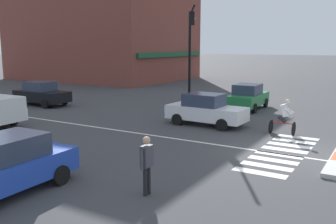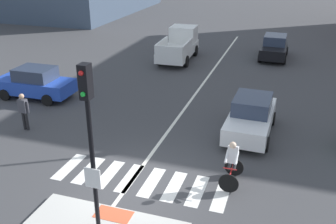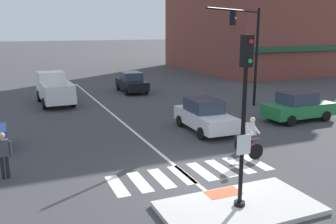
{
  "view_description": "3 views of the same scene",
  "coord_description": "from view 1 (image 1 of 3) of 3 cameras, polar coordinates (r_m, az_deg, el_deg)",
  "views": [
    {
      "loc": [
        -14.45,
        -3.22,
        4.12
      ],
      "look_at": [
        -0.39,
        5.25,
        1.2
      ],
      "focal_mm": 40.36,
      "sensor_mm": 36.0,
      "label": 1
    },
    {
      "loc": [
        4.34,
        -9.95,
        7.39
      ],
      "look_at": [
        -0.19,
        3.91,
        1.03
      ],
      "focal_mm": 40.89,
      "sensor_mm": 36.0,
      "label": 2
    },
    {
      "loc": [
        -5.68,
        -10.77,
        5.13
      ],
      "look_at": [
        0.25,
        3.11,
        1.66
      ],
      "focal_mm": 39.02,
      "sensor_mm": 36.0,
      "label": 3
    }
  ],
  "objects": [
    {
      "name": "traffic_light_mast",
      "position": [
        25.44,
        3.41,
        10.5
      ],
      "size": [
        5.7,
        3.33,
        6.39
      ],
      "color": "black",
      "rests_on": "ground"
    },
    {
      "name": "lane_centre_line",
      "position": [
        19.81,
        -11.67,
        -2.11
      ],
      "size": [
        0.14,
        28.0,
        0.01
      ],
      "primitive_type": "cube",
      "color": "silver",
      "rests_on": "ground"
    },
    {
      "name": "cyclist",
      "position": [
        18.22,
        17.14,
        -0.63
      ],
      "size": [
        0.67,
        1.1,
        1.68
      ],
      "color": "black",
      "rests_on": "ground"
    },
    {
      "name": "crosswalk_stripe_h",
      "position": [
        18.08,
        19.04,
        -3.63
      ],
      "size": [
        0.44,
        1.8,
        0.01
      ],
      "primitive_type": "cube",
      "color": "silver",
      "rests_on": "ground"
    },
    {
      "name": "crosswalk_stripe_b",
      "position": [
        13.57,
        14.67,
        -7.9
      ],
      "size": [
        0.44,
        1.8,
        0.01
      ],
      "primitive_type": "cube",
      "color": "silver",
      "rests_on": "ground"
    },
    {
      "name": "car_black_eastbound_distant",
      "position": [
        27.56,
        -18.57,
        2.66
      ],
      "size": [
        1.89,
        4.12,
        1.64
      ],
      "color": "black",
      "rests_on": "ground"
    },
    {
      "name": "ground_plane",
      "position": [
        15.36,
        17.92,
        -5.97
      ],
      "size": [
        300.0,
        300.0,
        0.0
      ],
      "primitive_type": "plane",
      "color": "#3D3D3F"
    },
    {
      "name": "crosswalk_stripe_f",
      "position": [
        16.56,
        17.86,
        -4.8
      ],
      "size": [
        0.44,
        1.8,
        0.01
      ],
      "primitive_type": "cube",
      "color": "silver",
      "rests_on": "ground"
    },
    {
      "name": "car_white_eastbound_mid",
      "position": [
        19.69,
        5.74,
        0.36
      ],
      "size": [
        1.93,
        4.15,
        1.64
      ],
      "color": "white",
      "rests_on": "ground"
    },
    {
      "name": "crosswalk_stripe_c",
      "position": [
        14.31,
        15.6,
        -7.01
      ],
      "size": [
        0.44,
        1.8,
        0.01
      ],
      "primitive_type": "cube",
      "color": "silver",
      "rests_on": "ground"
    },
    {
      "name": "crosswalk_stripe_a",
      "position": [
        12.84,
        13.64,
        -8.9
      ],
      "size": [
        0.44,
        1.8,
        0.01
      ],
      "primitive_type": "cube",
      "color": "silver",
      "rests_on": "ground"
    },
    {
      "name": "building_corner_left",
      "position": [
        48.33,
        -9.92,
        14.3
      ],
      "size": [
        15.03,
        20.2,
        15.55
      ],
      "color": "brown",
      "rests_on": "ground"
    },
    {
      "name": "car_blue_cross_left",
      "position": [
        11.52,
        -23.34,
        -7.45
      ],
      "size": [
        4.13,
        1.91,
        1.64
      ],
      "color": "#2347B7",
      "rests_on": "ground"
    },
    {
      "name": "crosswalk_stripe_g",
      "position": [
        17.32,
        18.48,
        -4.19
      ],
      "size": [
        0.44,
        1.8,
        0.01
      ],
      "primitive_type": "cube",
      "color": "silver",
      "rests_on": "ground"
    },
    {
      "name": "crosswalk_stripe_d",
      "position": [
        15.05,
        16.43,
        -6.2
      ],
      "size": [
        0.44,
        1.8,
        0.01
      ],
      "primitive_type": "cube",
      "color": "silver",
      "rests_on": "ground"
    },
    {
      "name": "pedestrian_at_curb_left",
      "position": [
        10.46,
        -3.23,
        -7.38
      ],
      "size": [
        0.55,
        0.22,
        1.67
      ],
      "color": "black",
      "rests_on": "ground"
    },
    {
      "name": "crosswalk_stripe_e",
      "position": [
        15.8,
        17.18,
        -5.47
      ],
      "size": [
        0.44,
        1.8,
        0.01
      ],
      "primitive_type": "cube",
      "color": "silver",
      "rests_on": "ground"
    },
    {
      "name": "car_green_cross_right",
      "position": [
        25.01,
        11.96,
        2.27
      ],
      "size": [
        4.15,
        1.93,
        1.64
      ],
      "color": "#237A3D",
      "rests_on": "ground"
    }
  ]
}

